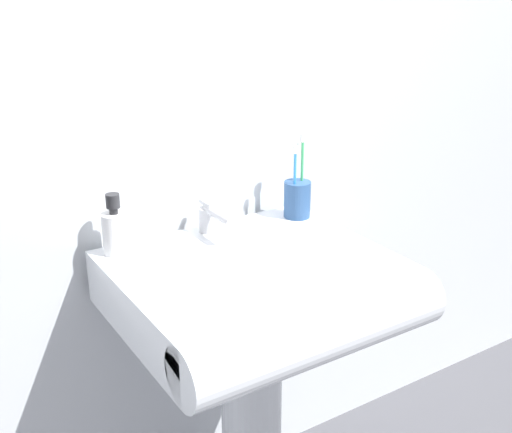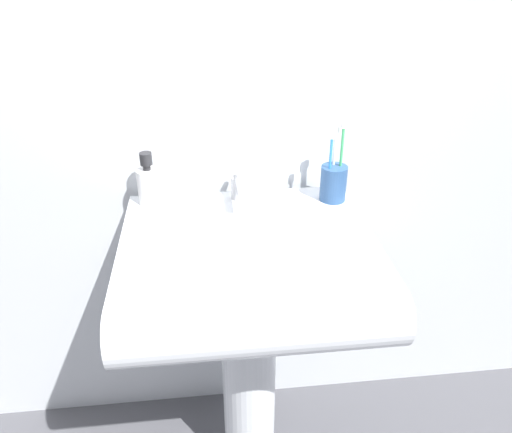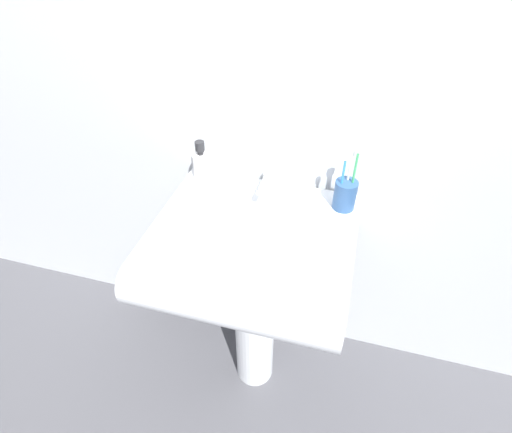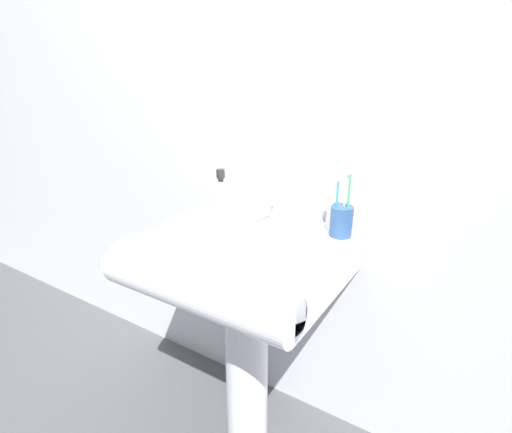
# 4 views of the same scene
# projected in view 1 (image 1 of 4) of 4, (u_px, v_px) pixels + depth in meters

# --- Properties ---
(wall_back) EXTENTS (5.00, 0.05, 2.40)m
(wall_back) POSITION_uv_depth(u_px,v_px,m) (187.00, 82.00, 1.56)
(wall_back) COLOR silver
(wall_back) RESTS_ON ground
(sink_pedestal) EXTENTS (0.15, 0.15, 0.71)m
(sink_pedestal) POSITION_uv_depth(u_px,v_px,m) (251.00, 431.00, 1.64)
(sink_pedestal) COLOR white
(sink_pedestal) RESTS_ON ground
(sink_basin) EXTENTS (0.61, 0.56, 0.13)m
(sink_basin) POSITION_uv_depth(u_px,v_px,m) (263.00, 293.00, 1.45)
(sink_basin) COLOR white
(sink_basin) RESTS_ON sink_pedestal
(faucet) EXTENTS (0.04, 0.15, 0.08)m
(faucet) POSITION_uv_depth(u_px,v_px,m) (210.00, 218.00, 1.59)
(faucet) COLOR #B7B7BC
(faucet) RESTS_ON sink_basin
(toothbrush_cup) EXTENTS (0.07, 0.07, 0.22)m
(toothbrush_cup) POSITION_uv_depth(u_px,v_px,m) (297.00, 198.00, 1.70)
(toothbrush_cup) COLOR #2D5184
(toothbrush_cup) RESTS_ON sink_basin
(soap_bottle) EXTENTS (0.06, 0.06, 0.15)m
(soap_bottle) POSITION_uv_depth(u_px,v_px,m) (115.00, 231.00, 1.48)
(soap_bottle) COLOR white
(soap_bottle) RESTS_ON sink_basin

